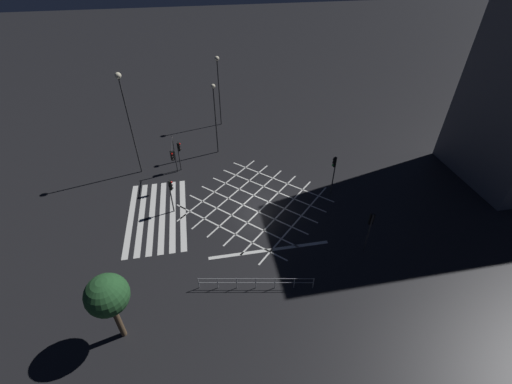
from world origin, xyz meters
The scene contains 12 objects.
ground_plane centered at (0.00, 0.00, 0.00)m, with size 200.00×200.00×0.00m, color black.
road_markings centered at (0.33, -4.98, 0.00)m, with size 14.41×18.59×0.01m.
traffic_light_sw_cross centered at (-6.84, -6.59, 2.33)m, with size 0.36×0.39×3.26m.
traffic_light_ne_main centered at (7.18, 7.23, 2.71)m, with size 0.39×0.36×3.79m.
traffic_light_median_south centered at (-0.27, -7.31, 2.42)m, with size 0.36×0.39×3.38m.
traffic_light_median_north centered at (-0.22, 7.20, 2.87)m, with size 0.36×0.39×4.01m.
traffic_light_sw_main centered at (-4.96, -7.05, 3.16)m, with size 3.13×0.36×4.25m.
street_lamp_east centered at (-9.71, -2.54, 5.23)m, with size 0.45×0.45×7.80m.
street_lamp_west centered at (-16.48, -1.48, 6.14)m, with size 0.54×0.54×8.49m.
street_lamp_far centered at (-7.25, -10.72, 7.31)m, with size 0.56×0.56×10.27m.
street_tree_near centered at (11.04, -10.43, 3.97)m, with size 2.46×2.46×5.26m.
pedestrian_railing centered at (9.13, -1.70, 0.67)m, with size 1.51×7.90×1.05m.
Camera 1 is at (23.73, -4.41, 20.15)m, focal length 24.00 mm.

